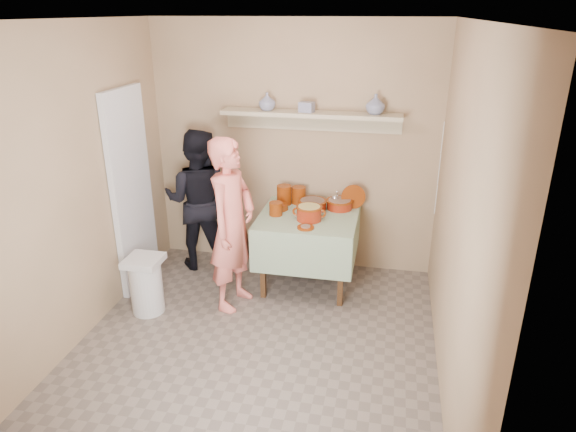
% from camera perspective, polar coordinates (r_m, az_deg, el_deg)
% --- Properties ---
extents(ground, '(3.50, 3.50, 0.00)m').
position_cam_1_polar(ground, '(4.44, -3.99, -14.95)').
color(ground, '#6D5F55').
rests_on(ground, ground).
extents(tile_panel, '(0.06, 0.70, 2.00)m').
position_cam_1_polar(tile_panel, '(5.27, -16.97, 2.62)').
color(tile_panel, silver).
rests_on(tile_panel, ground).
extents(plate_stack_a, '(0.15, 0.15, 0.20)m').
position_cam_1_polar(plate_stack_a, '(5.36, -0.43, 2.36)').
color(plate_stack_a, '#69280D').
rests_on(plate_stack_a, serving_table).
extents(plate_stack_b, '(0.15, 0.15, 0.18)m').
position_cam_1_polar(plate_stack_b, '(5.39, 1.19, 2.34)').
color(plate_stack_b, '#69280D').
rests_on(plate_stack_b, serving_table).
extents(bowl_stack, '(0.13, 0.13, 0.13)m').
position_cam_1_polar(bowl_stack, '(5.08, -1.36, 0.82)').
color(bowl_stack, '#69280D').
rests_on(bowl_stack, serving_table).
extents(empty_bowl, '(0.19, 0.19, 0.05)m').
position_cam_1_polar(empty_bowl, '(5.24, -1.00, 1.04)').
color(empty_bowl, '#69280D').
rests_on(empty_bowl, serving_table).
extents(propped_lid, '(0.26, 0.12, 0.25)m').
position_cam_1_polar(propped_lid, '(5.29, 7.27, 2.12)').
color(propped_lid, '#69280D').
rests_on(propped_lid, serving_table).
extents(vase_right, '(0.24, 0.24, 0.19)m').
position_cam_1_polar(vase_right, '(5.11, 9.69, 12.14)').
color(vase_right, navy).
rests_on(vase_right, wall_shelf).
extents(vase_left, '(0.19, 0.19, 0.17)m').
position_cam_1_polar(vase_left, '(5.25, -2.34, 12.59)').
color(vase_left, navy).
rests_on(vase_left, wall_shelf).
extents(ceramic_box, '(0.16, 0.13, 0.10)m').
position_cam_1_polar(ceramic_box, '(5.15, 2.08, 12.00)').
color(ceramic_box, navy).
rests_on(ceramic_box, wall_shelf).
extents(person_cook, '(0.52, 0.67, 1.64)m').
position_cam_1_polar(person_cook, '(4.74, -6.24, -0.99)').
color(person_cook, '#E86F64').
rests_on(person_cook, ground).
extents(person_helper, '(0.80, 0.65, 1.53)m').
position_cam_1_polar(person_helper, '(5.57, -9.92, 1.77)').
color(person_helper, black).
rests_on(person_helper, ground).
extents(room_shell, '(3.04, 3.54, 2.62)m').
position_cam_1_polar(room_shell, '(3.70, -4.64, 5.41)').
color(room_shell, tan).
rests_on(room_shell, ground).
extents(serving_table, '(0.97, 0.97, 0.76)m').
position_cam_1_polar(serving_table, '(5.16, 2.28, -1.10)').
color(serving_table, '#4C2D16').
rests_on(serving_table, ground).
extents(cazuela_meat_a, '(0.30, 0.30, 0.10)m').
position_cam_1_polar(cazuela_meat_a, '(5.24, 2.72, 1.36)').
color(cazuela_meat_a, maroon).
rests_on(cazuela_meat_a, serving_table).
extents(cazuela_meat_b, '(0.28, 0.28, 0.10)m').
position_cam_1_polar(cazuela_meat_b, '(5.27, 5.75, 1.41)').
color(cazuela_meat_b, maroon).
rests_on(cazuela_meat_b, serving_table).
extents(ladle, '(0.08, 0.26, 0.19)m').
position_cam_1_polar(ladle, '(5.27, 5.25, 2.01)').
color(ladle, silver).
rests_on(ladle, cazuela_meat_b).
extents(cazuela_rice, '(0.33, 0.25, 0.14)m').
position_cam_1_polar(cazuela_rice, '(4.96, 2.36, 0.47)').
color(cazuela_rice, maroon).
rests_on(cazuela_rice, serving_table).
extents(front_plate, '(0.16, 0.16, 0.03)m').
position_cam_1_polar(front_plate, '(4.79, 1.97, -1.26)').
color(front_plate, '#69280D').
rests_on(front_plate, serving_table).
extents(wall_shelf, '(1.80, 0.25, 0.21)m').
position_cam_1_polar(wall_shelf, '(5.21, 2.59, 11.03)').
color(wall_shelf, '#BCAD8B').
rests_on(wall_shelf, room_shell).
extents(trash_bin, '(0.32, 0.32, 0.56)m').
position_cam_1_polar(trash_bin, '(4.99, -15.47, -7.34)').
color(trash_bin, silver).
rests_on(trash_bin, ground).
extents(electrical_cord, '(0.01, 0.05, 0.90)m').
position_cam_1_polar(electrical_cord, '(5.10, 16.45, 5.01)').
color(electrical_cord, silver).
rests_on(electrical_cord, wall_shelf).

